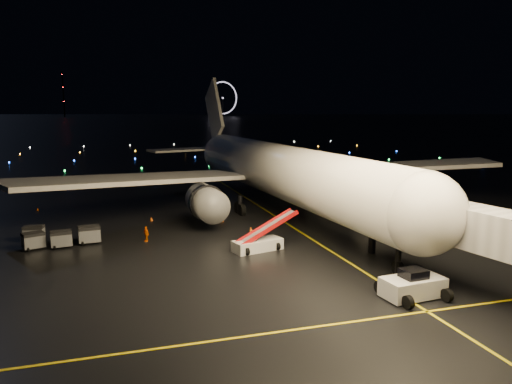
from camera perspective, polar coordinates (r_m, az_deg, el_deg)
ground at (r=337.77m, az=-15.65°, el=6.96°), size 2000.00×2000.00×0.00m
lane_centre at (r=57.96m, az=4.37°, el=-4.12°), size 0.25×80.00×0.02m
lane_cross at (r=30.86m, az=-8.85°, el=-16.98°), size 60.00×0.25×0.02m
airliner at (r=67.21m, az=1.47°, el=5.97°), size 70.53×67.39×18.94m
pushback_tug at (r=38.81m, az=17.50°, el=-9.92°), size 4.73×2.79×2.16m
belt_loader at (r=48.52m, az=0.17°, el=-4.72°), size 7.44×3.67×3.48m
crew_c at (r=53.21m, az=-12.46°, el=-4.71°), size 0.80×1.00×1.59m
safety_cone_0 at (r=56.32m, az=-0.58°, el=-4.27°), size 0.44×0.44×0.47m
safety_cone_1 at (r=61.19m, az=-3.90°, el=-3.16°), size 0.55×0.55×0.47m
safety_cone_2 at (r=62.76m, az=-11.87°, el=-3.02°), size 0.53×0.53×0.48m
safety_cone_3 at (r=73.57m, az=-23.67°, el=-1.78°), size 0.46×0.46×0.47m
ferris_wheel at (r=778.26m, az=-3.81°, el=10.53°), size 49.33×16.80×52.00m
radio_mast at (r=779.29m, az=-21.15°, el=10.36°), size 1.80×1.80×64.00m
taxiway_lights at (r=144.28m, az=-13.54°, el=3.98°), size 164.00×92.00×0.36m
baggage_cart_0 at (r=54.03m, az=-18.51°, el=-4.66°), size 2.26×1.70×1.79m
baggage_cart_1 at (r=53.83m, az=-24.10°, el=-5.12°), size 2.34×2.00×1.68m
baggage_cart_2 at (r=53.43m, az=-21.38°, el=-5.05°), size 2.16×1.66×1.67m
baggage_cart_3 at (r=56.93m, az=-24.04°, el=-4.37°), size 2.09×1.60×1.64m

